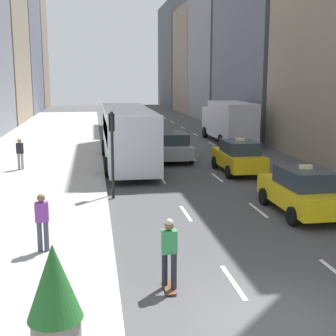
% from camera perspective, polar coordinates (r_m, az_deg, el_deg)
% --- Properties ---
extents(ground_plane, '(160.00, 160.00, 0.00)m').
position_cam_1_polar(ground_plane, '(10.31, 12.43, -17.94)').
color(ground_plane, '#474749').
extents(sidewalk_left, '(8.00, 66.00, 0.15)m').
position_cam_1_polar(sidewalk_left, '(35.87, -14.62, 2.78)').
color(sidewalk_left, '#ADAAA3').
rests_on(sidewalk_left, ground).
extents(lane_markings, '(5.72, 56.00, 0.01)m').
position_cam_1_polar(lane_markings, '(32.32, 1.90, 2.14)').
color(lane_markings, white).
rests_on(lane_markings, ground).
extents(taxi_lead, '(2.02, 4.40, 1.87)m').
position_cam_1_polar(taxi_lead, '(24.84, 8.60, 1.40)').
color(taxi_lead, yellow).
rests_on(taxi_lead, ground).
extents(taxi_second, '(2.02, 4.40, 1.87)m').
position_cam_1_polar(taxi_second, '(17.82, 16.03, -2.66)').
color(taxi_second, yellow).
rests_on(taxi_second, ground).
extents(sedan_black_near, '(2.02, 4.70, 1.71)m').
position_cam_1_polar(sedan_black_near, '(28.36, 0.53, 2.68)').
color(sedan_black_near, '#9EA0A5').
rests_on(sedan_black_near, ground).
extents(city_bus, '(2.80, 11.61, 3.25)m').
position_cam_1_polar(city_bus, '(26.97, -5.04, 4.18)').
color(city_bus, silver).
rests_on(city_bus, ground).
extents(box_truck, '(2.58, 8.40, 3.15)m').
position_cam_1_polar(box_truck, '(36.54, 7.36, 5.76)').
color(box_truck, silver).
rests_on(box_truck, ground).
extents(skateboarder, '(0.36, 0.80, 1.75)m').
position_cam_1_polar(skateboarder, '(11.08, 0.15, -10.06)').
color(skateboarder, brown).
rests_on(skateboarder, ground).
extents(planter_with_shrub, '(1.00, 1.00, 1.95)m').
position_cam_1_polar(planter_with_shrub, '(8.83, -13.68, -14.75)').
color(planter_with_shrub, slate).
rests_on(planter_with_shrub, sidewalk_left).
extents(pedestrian_near_curb, '(0.36, 0.22, 1.65)m').
position_cam_1_polar(pedestrian_near_curb, '(13.50, -15.09, -6.10)').
color(pedestrian_near_curb, '#383D51').
rests_on(pedestrian_near_curb, sidewalk_left).
extents(pedestrian_far_walking, '(0.36, 0.22, 1.65)m').
position_cam_1_polar(pedestrian_far_walking, '(25.93, -17.59, 1.83)').
color(pedestrian_far_walking, gray).
rests_on(pedestrian_far_walking, sidewalk_left).
extents(traffic_light_pole, '(0.24, 0.42, 3.60)m').
position_cam_1_polar(traffic_light_pole, '(19.30, -6.84, 3.33)').
color(traffic_light_pole, black).
rests_on(traffic_light_pole, ground).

